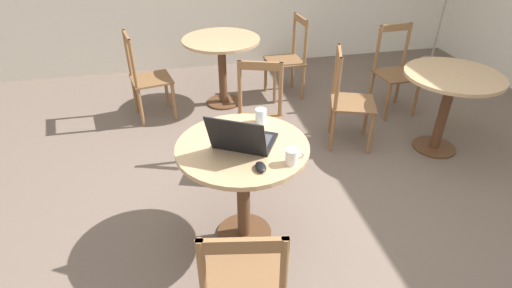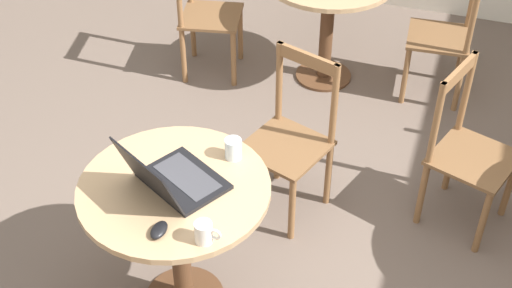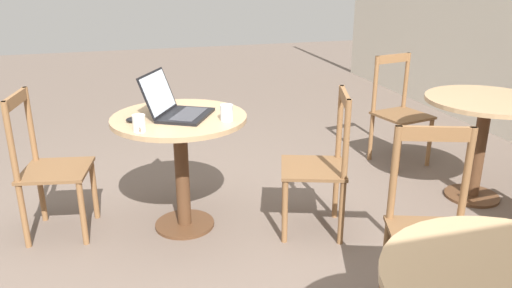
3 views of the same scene
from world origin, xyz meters
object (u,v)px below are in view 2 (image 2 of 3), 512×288
(chair_mid_left, at_px, (466,153))
(laptop, at_px, (172,179))
(chair_near_back, at_px, (290,140))
(chair_far_left, at_px, (205,14))
(mug, at_px, (204,232))
(drinking_glass, at_px, (233,149))
(chair_far_right, at_px, (446,36))
(mouse, at_px, (159,230))
(cafe_table_near, at_px, (176,213))
(cafe_table_far, at_px, (329,0))

(chair_mid_left, bearing_deg, laptop, -138.82)
(chair_near_back, bearing_deg, chair_far_left, 129.77)
(chair_near_back, height_order, chair_far_left, same)
(mug, height_order, drinking_glass, drinking_glass)
(chair_mid_left, relative_size, mug, 8.33)
(laptop, xyz_separation_m, drinking_glass, (0.17, 0.27, -0.00))
(drinking_glass, bearing_deg, chair_far_right, 68.25)
(chair_mid_left, height_order, chair_far_right, same)
(mug, bearing_deg, mouse, -174.86)
(chair_far_right, relative_size, drinking_glass, 9.42)
(cafe_table_near, xyz_separation_m, mug, (0.24, -0.25, 0.21))
(cafe_table_far, bearing_deg, drinking_glass, -89.61)
(cafe_table_far, height_order, chair_near_back, chair_near_back)
(drinking_glass, bearing_deg, mouse, -102.96)
(chair_far_left, relative_size, mouse, 9.11)
(drinking_glass, bearing_deg, chair_far_left, 116.00)
(chair_near_back, distance_m, drinking_glass, 0.67)
(cafe_table_near, distance_m, drinking_glass, 0.37)
(chair_far_right, bearing_deg, cafe_table_near, -113.37)
(chair_mid_left, bearing_deg, chair_near_back, -168.01)
(mouse, bearing_deg, drinking_glass, 77.04)
(laptop, distance_m, drinking_glass, 0.32)
(mouse, bearing_deg, mug, 5.14)
(mouse, bearing_deg, cafe_table_near, 101.52)
(chair_near_back, relative_size, drinking_glass, 9.42)
(chair_far_left, distance_m, drinking_glass, 1.89)
(chair_mid_left, distance_m, laptop, 1.59)
(chair_mid_left, distance_m, mug, 1.60)
(mouse, bearing_deg, laptop, 101.58)
(chair_mid_left, distance_m, chair_far_left, 2.03)
(chair_far_right, bearing_deg, chair_near_back, -115.92)
(chair_near_back, xyz_separation_m, mouse, (-0.23, -1.09, 0.32))
(chair_near_back, relative_size, chair_far_left, 1.00)
(cafe_table_far, relative_size, mouse, 8.25)
(laptop, bearing_deg, drinking_glass, 57.32)
(cafe_table_far, distance_m, drinking_glass, 1.85)
(mouse, height_order, drinking_glass, drinking_glass)
(mug, bearing_deg, chair_far_right, 73.95)
(cafe_table_far, distance_m, mouse, 2.37)
(mouse, relative_size, drinking_glass, 1.03)
(chair_near_back, distance_m, mouse, 1.16)
(mouse, distance_m, drinking_glass, 0.54)
(cafe_table_far, distance_m, chair_near_back, 1.29)
(chair_near_back, bearing_deg, cafe_table_far, 95.40)
(cafe_table_near, relative_size, mug, 7.55)
(chair_far_right, xyz_separation_m, mug, (-0.69, -2.40, 0.36))
(chair_far_left, relative_size, laptop, 1.91)
(chair_near_back, xyz_separation_m, chair_mid_left, (0.88, 0.19, 0.00))
(chair_mid_left, height_order, laptop, laptop)
(chair_far_right, height_order, drinking_glass, chair_far_right)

